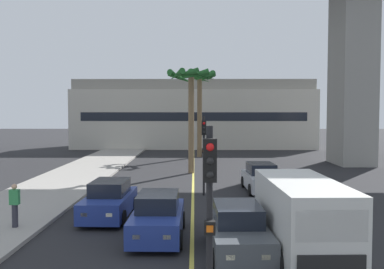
% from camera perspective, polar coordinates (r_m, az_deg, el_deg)
% --- Properties ---
extents(lane_stripe_center, '(0.14, 56.00, 0.01)m').
position_cam_1_polar(lane_stripe_center, '(24.11, 0.13, -7.54)').
color(lane_stripe_center, '#DBCC4C').
rests_on(lane_stripe_center, ground).
extents(pier_building_backdrop, '(29.07, 8.04, 8.23)m').
position_cam_1_polar(pier_building_backdrop, '(53.10, 0.24, 2.66)').
color(pier_building_backdrop, beige).
rests_on(pier_building_backdrop, ground).
extents(car_queue_front, '(1.93, 4.15, 1.56)m').
position_cam_1_polar(car_queue_front, '(18.33, -11.02, -8.71)').
color(car_queue_front, navy).
rests_on(car_queue_front, ground).
extents(car_queue_second, '(1.95, 4.16, 1.56)m').
position_cam_1_polar(car_queue_second, '(24.19, 9.26, -5.82)').
color(car_queue_second, '#B7BABF').
rests_on(car_queue_second, ground).
extents(car_queue_third, '(1.93, 4.15, 1.56)m').
position_cam_1_polar(car_queue_third, '(13.62, 6.16, -12.82)').
color(car_queue_third, '#4C5156').
rests_on(car_queue_third, ground).
extents(car_queue_fourth, '(1.86, 4.11, 1.56)m').
position_cam_1_polar(car_queue_fourth, '(15.33, -4.60, -11.00)').
color(car_queue_fourth, navy).
rests_on(car_queue_fourth, ground).
extents(delivery_van, '(2.27, 5.30, 2.36)m').
position_cam_1_polar(delivery_van, '(13.61, 14.52, -10.46)').
color(delivery_van, silver).
rests_on(delivery_van, ground).
extents(traffic_light_median_near, '(0.24, 0.37, 4.20)m').
position_cam_1_polar(traffic_light_median_near, '(7.68, 2.37, -10.00)').
color(traffic_light_median_near, black).
rests_on(traffic_light_median_near, ground).
extents(traffic_light_median_far, '(0.24, 0.37, 4.20)m').
position_cam_1_polar(traffic_light_median_far, '(22.41, 1.60, -1.36)').
color(traffic_light_median_far, black).
rests_on(traffic_light_median_far, ground).
extents(palm_tree_near_median, '(3.21, 3.22, 8.37)m').
position_cam_1_polar(palm_tree_near_median, '(41.69, 1.01, 6.06)').
color(palm_tree_near_median, brown).
rests_on(palm_tree_near_median, ground).
extents(palm_tree_mid_median, '(3.55, 3.55, 7.53)m').
position_cam_1_polar(palm_tree_mid_median, '(30.63, -0.11, 6.39)').
color(palm_tree_mid_median, brown).
rests_on(palm_tree_mid_median, ground).
extents(pedestrian_near_crosswalk, '(0.34, 0.22, 1.62)m').
position_cam_1_polar(pedestrian_near_crosswalk, '(17.32, -22.66, -8.66)').
color(pedestrian_near_crosswalk, '#2D2D38').
rests_on(pedestrian_near_crosswalk, sidewalk_left).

